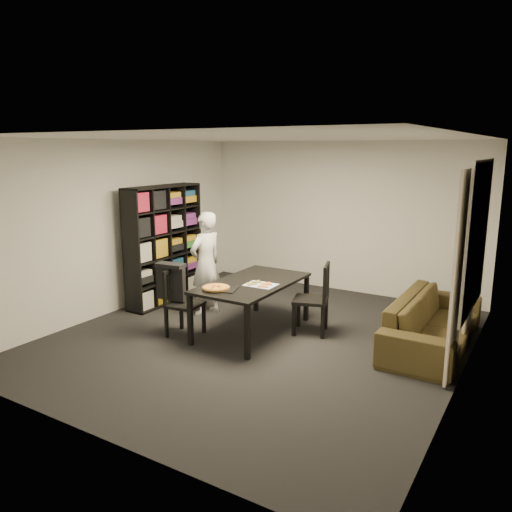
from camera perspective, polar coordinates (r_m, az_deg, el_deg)
The scene contains 16 objects.
room at distance 6.39m, azimuth 0.46°, elevation 1.62°, with size 5.01×5.51×2.61m.
window_pane at distance 6.12m, azimuth 24.01°, elevation 1.99°, with size 0.02×1.40×1.60m, color black.
window_frame at distance 6.12m, azimuth 23.96°, elevation 2.00°, with size 0.03×1.52×1.72m, color white.
curtain_left at distance 5.69m, azimuth 22.17°, elevation -2.16°, with size 0.03×0.70×2.25m, color beige.
curtain_right at distance 6.70m, azimuth 23.62°, elevation -0.22°, with size 0.03×0.70×2.25m, color beige.
bookshelf at distance 8.19m, azimuth -10.44°, elevation 1.29°, with size 0.35×1.50×1.90m, color black.
dining_table at distance 6.74m, azimuth -0.44°, elevation -3.48°, with size 0.95×1.71×0.71m.
chair_left at distance 6.78m, azimuth -8.78°, elevation -4.72°, with size 0.47×0.47×0.91m.
chair_right at distance 6.79m, azimuth 7.05°, elevation -4.32°, with size 0.56×0.56×0.97m.
draped_jacket at distance 6.78m, azimuth -9.71°, elevation -2.71°, with size 0.43×0.22×0.50m.
person at distance 7.51m, azimuth -5.75°, elevation -0.87°, with size 0.57×0.37×1.56m, color silver.
baking_tray at distance 6.39m, azimuth -4.02°, elevation -3.75°, with size 0.40×0.32×0.01m, color black.
pepperoni_pizza at distance 6.37m, azimuth -4.59°, elevation -3.62°, with size 0.35×0.35×0.03m.
kitchen_towel at distance 6.55m, azimuth 0.55°, elevation -3.33°, with size 0.40×0.30×0.01m, color white.
pizza_slices at distance 6.57m, azimuth 0.43°, elevation -3.20°, with size 0.37×0.31×0.01m, color #CA7B3F, non-canonical shape.
sofa at distance 6.76m, azimuth 19.62°, elevation -7.11°, with size 2.18×0.85×0.64m, color #393316.
Camera 1 is at (3.20, -5.40, 2.48)m, focal length 35.00 mm.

